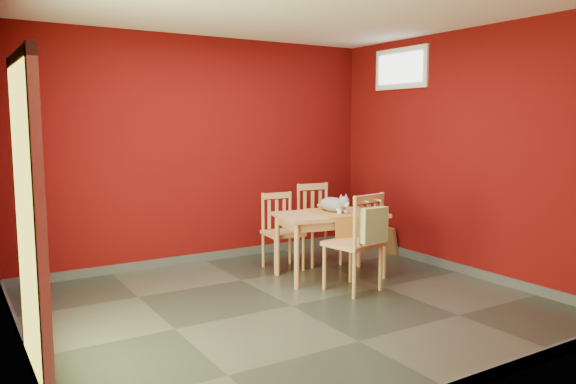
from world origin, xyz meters
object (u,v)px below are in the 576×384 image
dining_table (330,221)px  picture_frame (387,239)px  chair_far_left (281,230)px  chair_far_right (318,223)px  tote_bag (374,225)px  chair_near (356,241)px  cat (333,202)px

dining_table → picture_frame: size_ratio=3.41×
chair_far_left → chair_far_right: size_ratio=0.92×
tote_bag → picture_frame: 1.97m
chair_far_right → chair_near: (-0.35, -1.17, 0.02)m
chair_near → picture_frame: 1.79m
tote_bag → picture_frame: bearing=44.2°
tote_bag → cat: bearing=81.4°
chair_far_right → chair_near: chair_near is taller
chair_near → picture_frame: chair_near is taller
dining_table → picture_frame: 1.48m
cat → picture_frame: size_ratio=1.24×
dining_table → cat: size_ratio=2.75×
chair_far_left → cat: cat is taller
dining_table → cat: bearing=36.0°
dining_table → picture_frame: bearing=22.4°
chair_near → cat: bearing=75.8°
dining_table → chair_far_right: bearing=66.8°
chair_far_right → tote_bag: (-0.32, -1.40, 0.22)m
chair_far_left → tote_bag: 1.44m
dining_table → tote_bag: bearing=-93.9°
tote_bag → cat: tote_bag is taller
chair_far_left → picture_frame: bearing=-2.9°
chair_far_left → tote_bag: tote_bag is taller
chair_far_left → cat: (0.32, -0.56, 0.38)m
chair_near → cat: (0.15, 0.61, 0.31)m
chair_far_left → picture_frame: (1.55, -0.08, -0.27)m
chair_near → chair_far_left: bearing=98.1°
cat → chair_far_left: bearing=152.7°
chair_far_left → chair_near: 1.18m
cat → dining_table: bearing=-110.9°
chair_far_left → chair_near: size_ratio=0.88×
picture_frame → chair_far_left: bearing=177.1°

